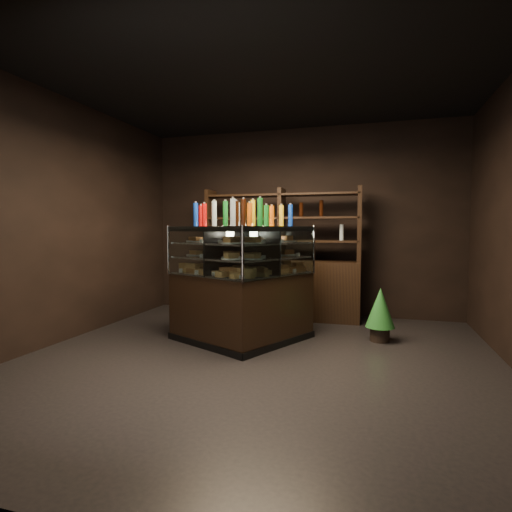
# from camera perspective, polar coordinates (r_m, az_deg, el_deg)

# --- Properties ---
(ground) EXTENTS (5.00, 5.00, 0.00)m
(ground) POSITION_cam_1_polar(r_m,az_deg,el_deg) (4.35, 0.10, -14.69)
(ground) COLOR black
(ground) RESTS_ON ground
(room_shell) EXTENTS (5.02, 5.02, 3.01)m
(room_shell) POSITION_cam_1_polar(r_m,az_deg,el_deg) (4.16, 0.10, 11.59)
(room_shell) COLOR black
(room_shell) RESTS_ON ground
(display_case) EXTENTS (1.76, 1.46, 1.43)m
(display_case) POSITION_cam_1_polar(r_m,az_deg,el_deg) (4.86, -2.02, -6.86)
(display_case) COLOR black
(display_case) RESTS_ON ground
(food_display) EXTENTS (1.39, 1.15, 0.44)m
(food_display) POSITION_cam_1_polar(r_m,az_deg,el_deg) (4.78, -2.04, -0.04)
(food_display) COLOR #B36A40
(food_display) RESTS_ON display_case
(bottles_top) EXTENTS (1.23, 1.01, 0.30)m
(bottles_top) POSITION_cam_1_polar(r_m,az_deg,el_deg) (4.78, -2.05, 5.96)
(bottles_top) COLOR #147223
(bottles_top) RESTS_ON display_case
(potted_conifer) EXTENTS (0.35, 0.35, 0.75)m
(potted_conifer) POSITION_cam_1_polar(r_m,az_deg,el_deg) (5.17, 17.34, -6.92)
(potted_conifer) COLOR black
(potted_conifer) RESTS_ON ground
(back_shelving) EXTENTS (2.39, 0.47, 2.00)m
(back_shelving) POSITION_cam_1_polar(r_m,az_deg,el_deg) (6.20, 3.64, -3.31)
(back_shelving) COLOR black
(back_shelving) RESTS_ON ground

